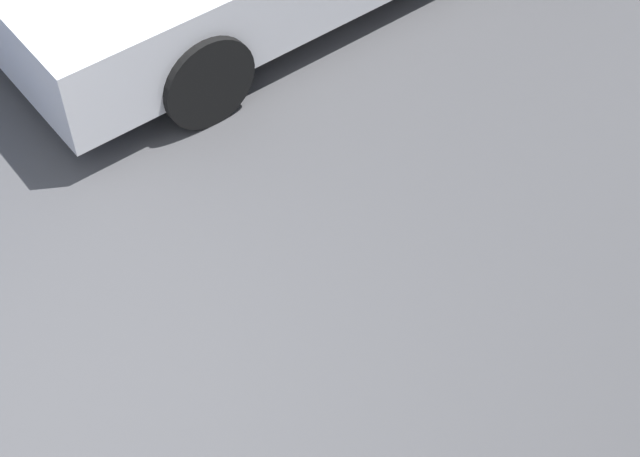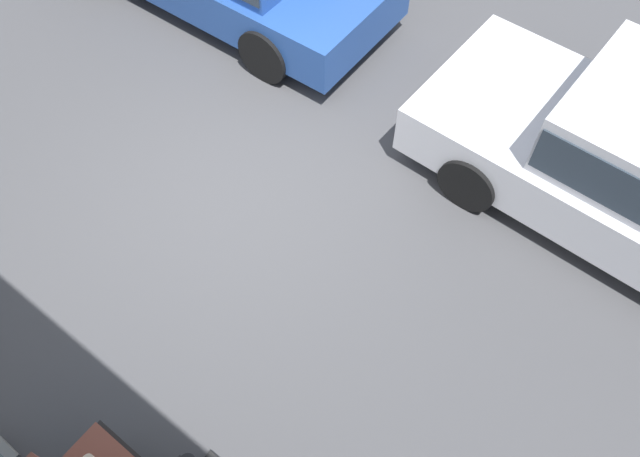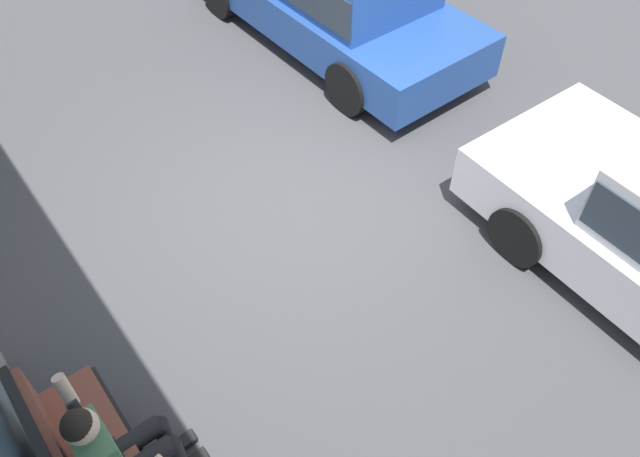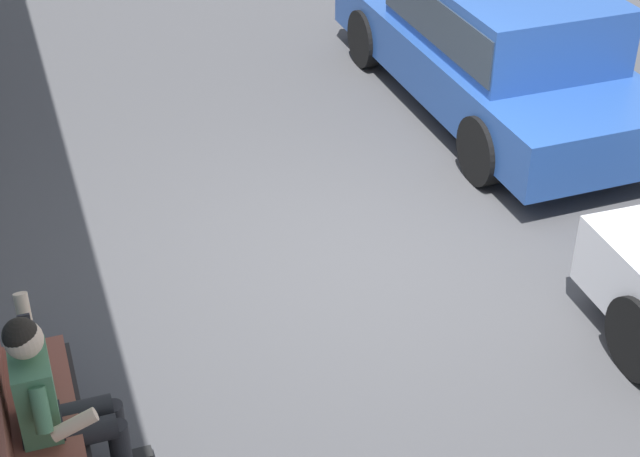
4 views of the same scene
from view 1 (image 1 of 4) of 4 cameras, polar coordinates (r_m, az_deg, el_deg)
name	(u,v)px [view 1 (image 1 of 4)]	position (r m, az deg, el deg)	size (l,w,h in m)	color
ground_plane	(26,435)	(4.88, -16.76, -11.45)	(60.00, 60.00, 0.00)	#424244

